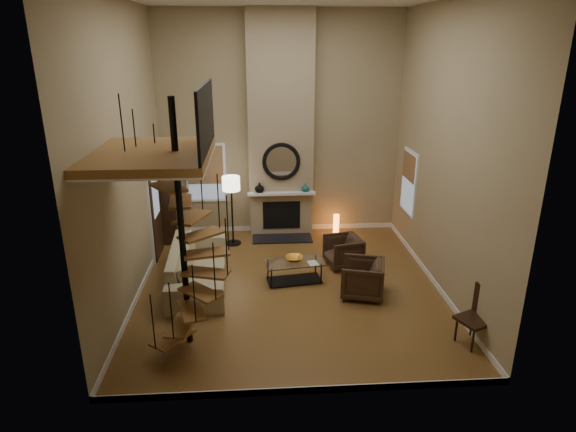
{
  "coord_description": "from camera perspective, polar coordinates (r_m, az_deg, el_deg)",
  "views": [
    {
      "loc": [
        -0.63,
        -8.95,
        4.74
      ],
      "look_at": [
        0.0,
        0.4,
        1.4
      ],
      "focal_mm": 30.6,
      "sensor_mm": 36.0,
      "label": 1
    }
  ],
  "objects": [
    {
      "name": "mantel",
      "position": [
        12.28,
        -0.75,
        2.63
      ],
      "size": [
        1.7,
        0.18,
        0.06
      ],
      "primitive_type": "cube",
      "color": "white",
      "rests_on": "chimney_breast"
    },
    {
      "name": "front_wall",
      "position": [
        6.07,
        2.33,
        0.45
      ],
      "size": [
        6.0,
        0.02,
        5.5
      ],
      "primitive_type": "cube",
      "color": "tan",
      "rests_on": "ground"
    },
    {
      "name": "bowl",
      "position": [
        10.2,
        0.71,
        -4.95
      ],
      "size": [
        0.37,
        0.37,
        0.09
      ],
      "primitive_type": "imported",
      "color": "orange",
      "rests_on": "coffee_table"
    },
    {
      "name": "accent_lamp",
      "position": [
        12.81,
        5.61,
        -0.99
      ],
      "size": [
        0.15,
        0.15,
        0.54
      ],
      "primitive_type": "cylinder",
      "color": "orange",
      "rests_on": "ground"
    },
    {
      "name": "left_wall",
      "position": [
        9.47,
        -18.38,
        6.48
      ],
      "size": [
        0.02,
        6.5,
        5.5
      ],
      "primitive_type": "cube",
      "color": "tan",
      "rests_on": "ground"
    },
    {
      "name": "side_chair",
      "position": [
        8.77,
        21.26,
        -10.58
      ],
      "size": [
        0.64,
        0.64,
        1.01
      ],
      "color": "black",
      "rests_on": "ground"
    },
    {
      "name": "coffee_table",
      "position": [
        10.25,
        0.73,
        -6.16
      ],
      "size": [
        1.29,
        0.78,
        0.45
      ],
      "color": "silver",
      "rests_on": "ground"
    },
    {
      "name": "ground",
      "position": [
        10.15,
        0.15,
        -8.26
      ],
      "size": [
        6.0,
        6.5,
        0.01
      ],
      "primitive_type": "cube",
      "color": "olive",
      "rests_on": "ground"
    },
    {
      "name": "firebox",
      "position": [
        12.55,
        -0.76,
        0.11
      ],
      "size": [
        0.95,
        0.02,
        0.72
      ],
      "primitive_type": "cube",
      "color": "black",
      "rests_on": "chimney_breast"
    },
    {
      "name": "loft",
      "position": [
        7.44,
        -14.85,
        7.29
      ],
      "size": [
        1.7,
        2.2,
        1.09
      ],
      "color": "olive",
      "rests_on": "left_wall"
    },
    {
      "name": "right_wall",
      "position": [
        9.86,
        17.97,
        7.02
      ],
      "size": [
        0.02,
        6.5,
        5.5
      ],
      "primitive_type": "cube",
      "color": "tan",
      "rests_on": "ground"
    },
    {
      "name": "vase_left",
      "position": [
        12.26,
        -3.34,
        3.31
      ],
      "size": [
        0.24,
        0.24,
        0.25
      ],
      "primitive_type": "imported",
      "color": "black",
      "rests_on": "mantel"
    },
    {
      "name": "floor_lamp",
      "position": [
        11.81,
        -6.61,
        3.14
      ],
      "size": [
        0.42,
        0.42,
        1.74
      ],
      "color": "black",
      "rests_on": "ground"
    },
    {
      "name": "window_right",
      "position": [
        11.94,
        13.88,
        3.93
      ],
      "size": [
        0.06,
        1.02,
        1.52
      ],
      "color": "white",
      "rests_on": "right_wall"
    },
    {
      "name": "sofa",
      "position": [
        10.33,
        -10.47,
        -5.6
      ],
      "size": [
        1.21,
        2.84,
        0.82
      ],
      "primitive_type": "imported",
      "rotation": [
        0.0,
        0.0,
        1.61
      ],
      "color": "tan",
      "rests_on": "ground"
    },
    {
      "name": "chimney_breast",
      "position": [
        12.19,
        -0.86,
        10.22
      ],
      "size": [
        1.6,
        0.38,
        5.5
      ],
      "primitive_type": "cube",
      "color": "#9E8966",
      "rests_on": "ground"
    },
    {
      "name": "mirror_disc",
      "position": [
        12.14,
        -0.79,
        6.34
      ],
      "size": [
        0.8,
        0.01,
        0.8
      ],
      "primitive_type": "cylinder",
      "rotation": [
        1.57,
        0.0,
        0.0
      ],
      "color": "white",
      "rests_on": "chimney_breast"
    },
    {
      "name": "baseboard_back",
      "position": [
        13.07,
        -0.84,
        -1.36
      ],
      "size": [
        6.0,
        0.02,
        0.12
      ],
      "primitive_type": "cube",
      "color": "white",
      "rests_on": "ground"
    },
    {
      "name": "mirror_frame",
      "position": [
        12.13,
        -0.78,
        6.32
      ],
      "size": [
        0.94,
        0.1,
        0.94
      ],
      "primitive_type": "torus",
      "rotation": [
        1.57,
        0.0,
        0.0
      ],
      "color": "black",
      "rests_on": "chimney_breast"
    },
    {
      "name": "back_wall",
      "position": [
        12.38,
        -0.91,
        10.37
      ],
      "size": [
        6.0,
        0.02,
        5.5
      ],
      "primitive_type": "cube",
      "color": "tan",
      "rests_on": "ground"
    },
    {
      "name": "armchair_far",
      "position": [
        9.8,
        9.09,
        -7.23
      ],
      "size": [
        1.0,
        0.98,
        0.75
      ],
      "primitive_type": "imported",
      "rotation": [
        0.0,
        0.0,
        -1.83
      ],
      "color": "#3E2A1C",
      "rests_on": "ground"
    },
    {
      "name": "hutch",
      "position": [
        12.56,
        -13.61,
        1.49
      ],
      "size": [
        0.43,
        0.91,
        2.04
      ],
      "primitive_type": "cube",
      "color": "black",
      "rests_on": "ground"
    },
    {
      "name": "hearth",
      "position": [
        12.47,
        -0.67,
        -2.63
      ],
      "size": [
        1.5,
        0.6,
        0.04
      ],
      "primitive_type": "cube",
      "color": "black",
      "rests_on": "ground"
    },
    {
      "name": "baseboard_left",
      "position": [
        10.37,
        -16.73,
        -8.11
      ],
      "size": [
        0.02,
        6.5,
        0.12
      ],
      "primitive_type": "cube",
      "color": "white",
      "rests_on": "ground"
    },
    {
      "name": "armchair_near",
      "position": [
        11.0,
        6.76,
        -4.04
      ],
      "size": [
        0.89,
        0.87,
        0.68
      ],
      "primitive_type": "imported",
      "rotation": [
        0.0,
        0.0,
        -1.35
      ],
      "color": "#3E2A1C",
      "rests_on": "ground"
    },
    {
      "name": "spiral_stair",
      "position": [
        7.83,
        -12.03,
        -3.04
      ],
      "size": [
        1.47,
        1.47,
        4.06
      ],
      "color": "black",
      "rests_on": "ground"
    },
    {
      "name": "window_back",
      "position": [
        12.63,
        -9.55,
        5.05
      ],
      "size": [
        1.02,
        0.06,
        1.52
      ],
      "color": "white",
      "rests_on": "back_wall"
    },
    {
      "name": "entry_door",
      "position": [
        11.6,
        -15.21,
        0.36
      ],
      "size": [
        0.1,
        1.05,
        2.16
      ],
      "color": "white",
      "rests_on": "ground"
    },
    {
      "name": "baseboard_front",
      "position": [
        7.41,
        2.02,
        -19.57
      ],
      "size": [
        6.0,
        0.02,
        0.12
      ],
      "primitive_type": "cube",
      "color": "white",
      "rests_on": "ground"
    },
    {
      "name": "book",
      "position": [
        10.07,
        2.8,
        -5.55
      ],
      "size": [
        0.24,
        0.29,
        0.03
      ],
      "primitive_type": "imported",
      "rotation": [
        0.0,
        0.0,
        0.17
      ],
      "color": "gray",
      "rests_on": "coffee_table"
    },
    {
      "name": "baseboard_right",
      "position": [
        10.73,
        16.42,
        -7.11
      ],
      "size": [
        0.02,
        6.5,
        0.12
      ],
      "primitive_type": "cube",
      "color": "white",
      "rests_on": "ground"
    },
    {
      "name": "vase_right",
      "position": [
        12.33,
        2.03,
        3.33
      ],
      "size": [
        0.2,
        0.2,
        0.21
      ],
      "primitive_type": "imported",
      "color": "#1A555B",
      "rests_on": "mantel"
    }
  ]
}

